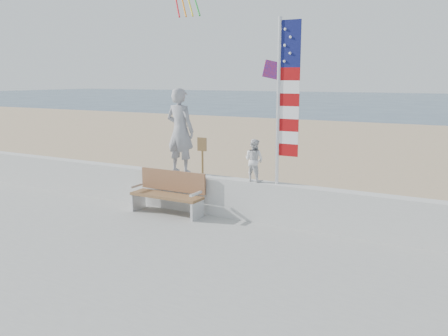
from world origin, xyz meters
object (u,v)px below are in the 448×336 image
at_px(adult, 180,131).
at_px(bench, 169,192).
at_px(child, 254,160).
at_px(flag, 284,95).

height_order(adult, bench, adult).
height_order(child, bench, child).
height_order(bench, flag, flag).
bearing_deg(bench, child, 12.78).
xyz_separation_m(bench, flag, (2.68, 0.45, 2.30)).
bearing_deg(child, bench, 23.13).
relative_size(child, bench, 0.53).
bearing_deg(child, flag, -169.68).
distance_m(adult, bench, 1.48).
relative_size(adult, flag, 0.58).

